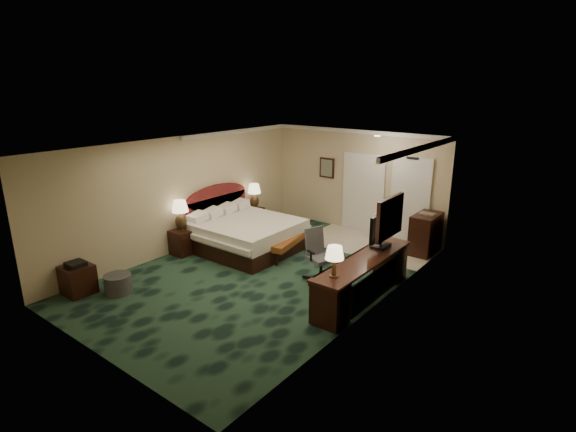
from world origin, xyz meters
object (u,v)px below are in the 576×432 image
Objects in this scene: nightstand_far at (253,218)px; minibar at (425,234)px; ottoman at (118,284)px; desk_chair at (321,256)px; bed at (246,235)px; side_table at (78,280)px; lamp_near at (181,215)px; lamp_far at (254,196)px; desk at (363,279)px; nightstand_near at (183,242)px; bed_bench at (286,247)px; tv at (381,230)px.

minibar is at bearing 13.65° from nightstand_far.
desk_chair reaches higher than ottoman.
bed reaches higher than side_table.
lamp_near is 2.32m from ottoman.
lamp_far is 1.20× the size of side_table.
lamp_near is 1.38× the size of ottoman.
bed is at bearing 170.58° from desk.
desk is 2.96m from minibar.
ottoman is 3.96m from desk_chair.
side_table is 0.20× the size of desk.
lamp_far is 4.56m from minibar.
nightstand_far is 1.11× the size of ottoman.
lamp_far reaches higher than desk.
bed is 1.61m from lamp_near.
lamp_near is 0.65× the size of desk_chair.
desk is at bearing 10.43° from desk_chair.
lamp_near is at bearing -148.87° from desk_chair.
lamp_far reaches higher than nightstand_near.
nightstand_near reaches higher than side_table.
bed is 2.45m from desk_chair.
bed reaches higher than nightstand_far.
nightstand_far is 1.01× the size of side_table.
desk_chair is at bearing 45.23° from ottoman.
nightstand_far is 4.56m from ottoman.
desk_chair is (3.39, 0.70, 0.25)m from nightstand_near.
ottoman is 0.91× the size of side_table.
ottoman is at bearing -115.31° from desk_chair.
lamp_near is 5.70m from minibar.
desk_chair is (2.78, 2.80, 0.35)m from ottoman.
minibar reaches higher than side_table.
bed is 2.10× the size of desk_chair.
side_table is 5.38m from desk.
side_table is at bearing -128.02° from bed_bench.
ottoman is 0.47× the size of desk_chair.
lamp_far is at bearing 61.18° from nightstand_far.
tv reaches higher than desk_chair.
lamp_far is 4.53m from tv.
minibar is (0.06, 2.23, -0.67)m from tv.
bed is at bearing -170.12° from desk_chair.
tv is at bearing 16.10° from nightstand_near.
tv is at bearing -14.67° from nightstand_far.
bed_bench is (2.01, -1.09, -0.06)m from nightstand_far.
side_table is (-1.96, -3.91, 0.06)m from bed_bench.
desk reaches higher than nightstand_far.
bed is 3.36× the size of lamp_far.
ottoman is at bearing -82.71° from lamp_far.
side_table is at bearing -89.85° from lamp_far.
tv is (3.41, 0.16, 0.79)m from bed.
bed reaches higher than nightstand_near.
lamp_near is 0.25× the size of desk.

